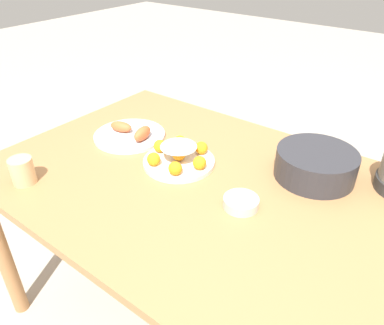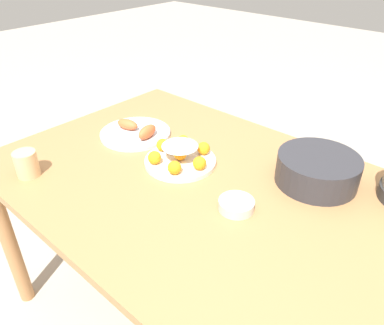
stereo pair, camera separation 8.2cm
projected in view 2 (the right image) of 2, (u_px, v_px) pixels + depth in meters
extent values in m
plane|color=#B2A899|center=(202.00, 322.00, 1.60)|extent=(12.00, 12.00, 0.00)
cylinder|color=#A87547|center=(8.00, 240.00, 1.53)|extent=(0.06, 0.06, 0.70)
cylinder|color=#A87547|center=(160.00, 158.00, 2.08)|extent=(0.06, 0.06, 0.70)
cube|color=#A87547|center=(205.00, 186.00, 1.22)|extent=(1.46, 0.96, 0.03)
cylinder|color=silver|center=(180.00, 161.00, 1.31)|extent=(0.25, 0.25, 0.02)
sphere|color=orange|center=(200.00, 163.00, 1.24)|extent=(0.05, 0.05, 0.05)
sphere|color=orange|center=(204.00, 148.00, 1.33)|extent=(0.05, 0.05, 0.05)
sphere|color=orange|center=(183.00, 141.00, 1.37)|extent=(0.05, 0.05, 0.05)
sphere|color=orange|center=(163.00, 145.00, 1.35)|extent=(0.05, 0.05, 0.05)
sphere|color=orange|center=(154.00, 158.00, 1.27)|extent=(0.05, 0.05, 0.05)
sphere|color=orange|center=(175.00, 168.00, 1.22)|extent=(0.05, 0.05, 0.05)
ellipsoid|color=white|center=(180.00, 146.00, 1.28)|extent=(0.13, 0.13, 0.02)
sphere|color=orange|center=(180.00, 154.00, 1.30)|extent=(0.05, 0.05, 0.05)
cylinder|color=#2D2D33|center=(317.00, 170.00, 1.19)|extent=(0.26, 0.26, 0.10)
cylinder|color=brown|center=(320.00, 158.00, 1.17)|extent=(0.21, 0.21, 0.01)
cylinder|color=beige|center=(236.00, 205.00, 1.09)|extent=(0.11, 0.11, 0.03)
cylinder|color=olive|center=(237.00, 202.00, 1.09)|extent=(0.08, 0.08, 0.01)
cylinder|color=silver|center=(135.00, 133.00, 1.50)|extent=(0.28, 0.28, 0.01)
ellipsoid|color=#E06033|center=(147.00, 132.00, 1.44)|extent=(0.06, 0.10, 0.05)
ellipsoid|color=#E06033|center=(127.00, 124.00, 1.50)|extent=(0.10, 0.07, 0.04)
cylinder|color=#DBB27F|center=(27.00, 164.00, 1.23)|extent=(0.07, 0.07, 0.09)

